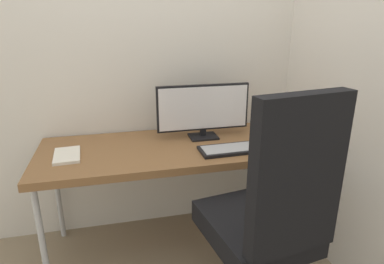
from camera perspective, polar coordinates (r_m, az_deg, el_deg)
The scene contains 10 objects.
ground_plane at distance 2.37m, azimuth -1.59°, elevation -18.47°, with size 8.00×8.00×0.00m, color gray.
wall_back at distance 2.23m, azimuth -3.92°, elevation 17.91°, with size 3.34×0.04×2.80m, color silver.
wall_side_right at distance 2.03m, azimuth 25.57°, elevation 16.10°, with size 0.04×2.30×2.80m, color silver.
desk at distance 2.03m, azimuth -1.76°, elevation -3.32°, with size 1.69×0.65×0.71m.
office_chair at distance 1.55m, azimuth 12.99°, elevation -13.69°, with size 0.54×0.60×1.20m.
monitor at distance 2.09m, azimuth 1.94°, elevation 3.91°, with size 0.59×0.14×0.34m.
keyboard at distance 1.94m, azimuth 7.30°, elevation -2.87°, with size 0.41×0.18×0.02m.
mouse at distance 2.16m, azimuth 16.72°, elevation -1.07°, with size 0.06×0.10×0.03m, color #333338.
pen_holder at distance 2.42m, azimuth 14.50°, elevation 1.95°, with size 0.08×0.08×0.17m.
notebook at distance 1.97m, azimuth -20.68°, elevation -3.76°, with size 0.14×0.23×0.02m, color silver.
Camera 1 is at (-0.38, -1.84, 1.44)m, focal length 31.05 mm.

